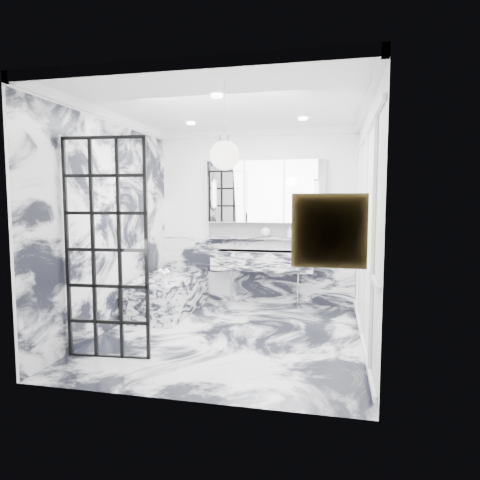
% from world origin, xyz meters
% --- Properties ---
extents(floor, '(3.60, 3.60, 0.00)m').
position_xyz_m(floor, '(0.00, 0.00, 0.00)').
color(floor, silver).
rests_on(floor, ground).
extents(ceiling, '(3.60, 3.60, 0.00)m').
position_xyz_m(ceiling, '(0.00, 0.00, 2.80)').
color(ceiling, white).
rests_on(ceiling, wall_back).
extents(wall_back, '(3.60, 0.00, 3.60)m').
position_xyz_m(wall_back, '(0.00, 1.80, 1.40)').
color(wall_back, white).
rests_on(wall_back, floor).
extents(wall_front, '(3.60, 0.00, 3.60)m').
position_xyz_m(wall_front, '(0.00, -1.80, 1.40)').
color(wall_front, white).
rests_on(wall_front, floor).
extents(wall_left, '(0.00, 3.60, 3.60)m').
position_xyz_m(wall_left, '(-1.60, 0.00, 1.40)').
color(wall_left, white).
rests_on(wall_left, floor).
extents(wall_right, '(0.00, 3.60, 3.60)m').
position_xyz_m(wall_right, '(1.60, 0.00, 1.40)').
color(wall_right, white).
rests_on(wall_right, floor).
extents(marble_clad_back, '(3.18, 0.05, 1.05)m').
position_xyz_m(marble_clad_back, '(0.00, 1.78, 0.53)').
color(marble_clad_back, silver).
rests_on(marble_clad_back, floor).
extents(marble_clad_left, '(0.02, 3.56, 2.68)m').
position_xyz_m(marble_clad_left, '(-1.59, 0.00, 1.34)').
color(marble_clad_left, silver).
rests_on(marble_clad_left, floor).
extents(panel_molding, '(0.03, 3.40, 2.30)m').
position_xyz_m(panel_molding, '(1.58, 0.00, 1.30)').
color(panel_molding, white).
rests_on(panel_molding, floor).
extents(soap_bottle_a, '(0.08, 0.08, 0.21)m').
position_xyz_m(soap_bottle_a, '(0.73, 1.71, 1.19)').
color(soap_bottle_a, '#8C5919').
rests_on(soap_bottle_a, ledge).
extents(soap_bottle_b, '(0.10, 0.10, 0.17)m').
position_xyz_m(soap_bottle_b, '(0.56, 1.71, 1.18)').
color(soap_bottle_b, '#4C4C51').
rests_on(soap_bottle_b, ledge).
extents(soap_bottle_c, '(0.17, 0.17, 0.17)m').
position_xyz_m(soap_bottle_c, '(0.98, 1.71, 1.17)').
color(soap_bottle_c, silver).
rests_on(soap_bottle_c, ledge).
extents(face_pot, '(0.16, 0.16, 0.16)m').
position_xyz_m(face_pot, '(0.17, 1.71, 1.17)').
color(face_pot, white).
rests_on(face_pot, ledge).
extents(amber_bottle, '(0.04, 0.04, 0.10)m').
position_xyz_m(amber_bottle, '(0.56, 1.71, 1.14)').
color(amber_bottle, '#8C5919').
rests_on(amber_bottle, ledge).
extents(flower_vase, '(0.08, 0.08, 0.12)m').
position_xyz_m(flower_vase, '(-0.92, 0.10, 0.61)').
color(flower_vase, silver).
rests_on(flower_vase, bathtub).
extents(crittall_door, '(0.88, 0.11, 2.33)m').
position_xyz_m(crittall_door, '(-1.10, -1.01, 1.16)').
color(crittall_door, black).
rests_on(crittall_door, floor).
extents(artwork, '(0.47, 0.05, 0.47)m').
position_xyz_m(artwork, '(1.20, -1.76, 1.45)').
color(artwork, '#D65616').
rests_on(artwork, wall_front).
extents(pendant_light, '(0.26, 0.26, 0.26)m').
position_xyz_m(pendant_light, '(0.28, -1.39, 2.08)').
color(pendant_light, white).
rests_on(pendant_light, ceiling).
extents(trough_sink, '(1.60, 0.45, 0.30)m').
position_xyz_m(trough_sink, '(0.15, 1.55, 0.73)').
color(trough_sink, silver).
rests_on(trough_sink, wall_back).
extents(ledge, '(1.90, 0.14, 0.04)m').
position_xyz_m(ledge, '(0.15, 1.72, 1.07)').
color(ledge, silver).
rests_on(ledge, wall_back).
extents(subway_tile, '(1.90, 0.03, 0.23)m').
position_xyz_m(subway_tile, '(0.15, 1.78, 1.21)').
color(subway_tile, white).
rests_on(subway_tile, wall_back).
extents(mirror_cabinet, '(1.90, 0.16, 1.00)m').
position_xyz_m(mirror_cabinet, '(0.15, 1.73, 1.82)').
color(mirror_cabinet, white).
rests_on(mirror_cabinet, wall_back).
extents(sconce_left, '(0.07, 0.07, 0.40)m').
position_xyz_m(sconce_left, '(-0.67, 1.63, 1.78)').
color(sconce_left, white).
rests_on(sconce_left, mirror_cabinet).
extents(sconce_right, '(0.07, 0.07, 0.40)m').
position_xyz_m(sconce_right, '(0.97, 1.63, 1.78)').
color(sconce_right, white).
rests_on(sconce_right, mirror_cabinet).
extents(bathtub, '(0.75, 1.65, 0.55)m').
position_xyz_m(bathtub, '(-1.18, 0.90, 0.28)').
color(bathtub, silver).
rests_on(bathtub, floor).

